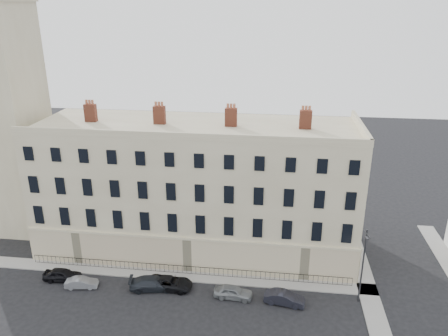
{
  "coord_description": "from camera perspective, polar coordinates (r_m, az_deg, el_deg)",
  "views": [
    {
      "loc": [
        3.11,
        -34.05,
        27.63
      ],
      "look_at": [
        -2.51,
        10.0,
        10.82
      ],
      "focal_mm": 35.0,
      "sensor_mm": 36.0,
      "label": 1
    }
  ],
  "objects": [
    {
      "name": "railings",
      "position": [
        48.71,
        -4.89,
        -13.12
      ],
      "size": [
        35.0,
        0.04,
        0.96
      ],
      "color": "black",
      "rests_on": "ground"
    },
    {
      "name": "car_c",
      "position": [
        46.91,
        -9.31,
        -14.63
      ],
      "size": [
        4.98,
        2.7,
        1.37
      ],
      "primitive_type": "imported",
      "rotation": [
        0.0,
        0.0,
        1.74
      ],
      "color": "#21252C",
      "rests_on": "ground"
    },
    {
      "name": "terrace",
      "position": [
        51.04,
        -3.57,
        -2.54
      ],
      "size": [
        36.22,
        12.22,
        17.0
      ],
      "color": "#BAAD8A",
      "rests_on": "ground"
    },
    {
      "name": "ground",
      "position": [
        43.96,
        1.68,
        -18.21
      ],
      "size": [
        160.0,
        160.0,
        0.0
      ],
      "primitive_type": "plane",
      "color": "black",
      "rests_on": "ground"
    },
    {
      "name": "car_f",
      "position": [
        44.84,
        7.9,
        -16.48
      ],
      "size": [
        4.14,
        1.97,
        1.31
      ],
      "primitive_type": "imported",
      "rotation": [
        0.0,
        0.0,
        1.42
      ],
      "color": "black",
      "rests_on": "ground"
    },
    {
      "name": "car_e",
      "position": [
        45.21,
        1.22,
        -15.89
      ],
      "size": [
        3.98,
        1.83,
        1.32
      ],
      "primitive_type": "imported",
      "rotation": [
        0.0,
        0.0,
        1.5
      ],
      "color": "gray",
      "rests_on": "ground"
    },
    {
      "name": "car_d",
      "position": [
        46.77,
        -7.07,
        -14.68
      ],
      "size": [
        4.7,
        2.29,
        1.29
      ],
      "primitive_type": "imported",
      "rotation": [
        0.0,
        0.0,
        1.54
      ],
      "color": "black",
      "rests_on": "ground"
    },
    {
      "name": "streetlamp",
      "position": [
        44.54,
        17.69,
        -11.76
      ],
      "size": [
        0.49,
        1.71,
        7.99
      ],
      "rotation": [
        0.0,
        0.0,
        0.2
      ],
      "color": "#333439",
      "rests_on": "ground"
    },
    {
      "name": "pavement_east_return",
      "position": [
        51.24,
        17.64,
        -12.92
      ],
      "size": [
        2.0,
        24.0,
        0.12
      ],
      "primitive_type": "cube",
      "color": "gray",
      "rests_on": "ground"
    },
    {
      "name": "pavement_terrace",
      "position": [
        49.56,
        -9.62,
        -13.39
      ],
      "size": [
        48.0,
        2.0,
        0.12
      ],
      "primitive_type": "cube",
      "color": "gray",
      "rests_on": "ground"
    },
    {
      "name": "car_b",
      "position": [
        48.91,
        -18.1,
        -14.06
      ],
      "size": [
        3.48,
        1.66,
        1.1
      ],
      "primitive_type": "imported",
      "rotation": [
        0.0,
        0.0,
        1.72
      ],
      "color": "slate",
      "rests_on": "ground"
    },
    {
      "name": "car_a",
      "position": [
        50.58,
        -20.36,
        -12.94
      ],
      "size": [
        4.04,
        1.81,
        1.35
      ],
      "primitive_type": "imported",
      "rotation": [
        0.0,
        0.0,
        1.63
      ],
      "color": "black",
      "rests_on": "ground"
    }
  ]
}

